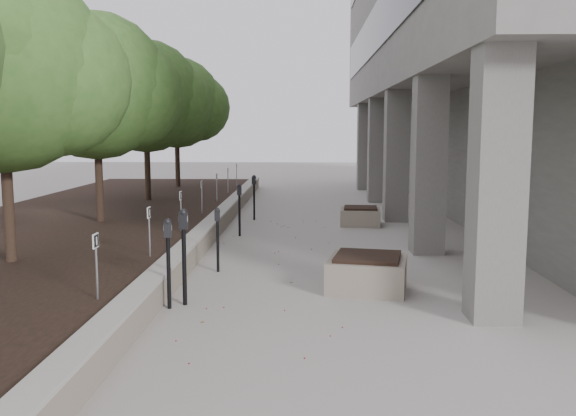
# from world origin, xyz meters

# --- Properties ---
(ground) EXTENTS (90.00, 90.00, 0.00)m
(ground) POSITION_xyz_m (0.00, 0.00, 0.00)
(ground) COLOR #9D9891
(ground) RESTS_ON ground
(retaining_wall) EXTENTS (0.39, 26.00, 0.50)m
(retaining_wall) POSITION_xyz_m (-1.82, 9.00, 0.25)
(retaining_wall) COLOR gray
(retaining_wall) RESTS_ON ground
(planting_bed) EXTENTS (7.00, 26.00, 0.40)m
(planting_bed) POSITION_xyz_m (-5.50, 9.00, 0.20)
(planting_bed) COLOR black
(planting_bed) RESTS_ON ground
(crabapple_tree_2) EXTENTS (4.60, 4.00, 5.44)m
(crabapple_tree_2) POSITION_xyz_m (-4.80, 3.00, 3.12)
(crabapple_tree_2) COLOR #345F24
(crabapple_tree_2) RESTS_ON planting_bed
(crabapple_tree_3) EXTENTS (4.60, 4.00, 5.44)m
(crabapple_tree_3) POSITION_xyz_m (-4.80, 8.00, 3.12)
(crabapple_tree_3) COLOR #345F24
(crabapple_tree_3) RESTS_ON planting_bed
(crabapple_tree_4) EXTENTS (4.60, 4.00, 5.44)m
(crabapple_tree_4) POSITION_xyz_m (-4.80, 13.00, 3.12)
(crabapple_tree_4) COLOR #345F24
(crabapple_tree_4) RESTS_ON planting_bed
(crabapple_tree_5) EXTENTS (4.60, 4.00, 5.44)m
(crabapple_tree_5) POSITION_xyz_m (-4.80, 18.00, 3.12)
(crabapple_tree_5) COLOR #345F24
(crabapple_tree_5) RESTS_ON planting_bed
(parking_sign_2) EXTENTS (0.04, 0.22, 0.96)m
(parking_sign_2) POSITION_xyz_m (-2.35, 0.50, 0.88)
(parking_sign_2) COLOR black
(parking_sign_2) RESTS_ON planting_bed
(parking_sign_3) EXTENTS (0.04, 0.22, 0.96)m
(parking_sign_3) POSITION_xyz_m (-2.35, 3.50, 0.88)
(parking_sign_3) COLOR black
(parking_sign_3) RESTS_ON planting_bed
(parking_sign_4) EXTENTS (0.04, 0.22, 0.96)m
(parking_sign_4) POSITION_xyz_m (-2.35, 6.50, 0.88)
(parking_sign_4) COLOR black
(parking_sign_4) RESTS_ON planting_bed
(parking_sign_5) EXTENTS (0.04, 0.22, 0.96)m
(parking_sign_5) POSITION_xyz_m (-2.35, 9.50, 0.88)
(parking_sign_5) COLOR black
(parking_sign_5) RESTS_ON planting_bed
(parking_sign_6) EXTENTS (0.04, 0.22, 0.96)m
(parking_sign_6) POSITION_xyz_m (-2.35, 12.50, 0.88)
(parking_sign_6) COLOR black
(parking_sign_6) RESTS_ON planting_bed
(parking_sign_7) EXTENTS (0.04, 0.22, 0.96)m
(parking_sign_7) POSITION_xyz_m (-2.35, 15.50, 0.88)
(parking_sign_7) COLOR black
(parking_sign_7) RESTS_ON planting_bed
(parking_sign_8) EXTENTS (0.04, 0.22, 0.96)m
(parking_sign_8) POSITION_xyz_m (-2.35, 18.50, 0.88)
(parking_sign_8) COLOR black
(parking_sign_8) RESTS_ON planting_bed
(parking_meter_1) EXTENTS (0.16, 0.11, 1.57)m
(parking_meter_1) POSITION_xyz_m (-1.32, 1.63, 0.78)
(parking_meter_1) COLOR black
(parking_meter_1) RESTS_ON ground
(parking_meter_2) EXTENTS (0.16, 0.13, 1.44)m
(parking_meter_2) POSITION_xyz_m (-1.53, 1.42, 0.72)
(parking_meter_2) COLOR black
(parking_meter_2) RESTS_ON ground
(parking_meter_3) EXTENTS (0.13, 0.10, 1.29)m
(parking_meter_3) POSITION_xyz_m (-1.11, 3.96, 0.65)
(parking_meter_3) COLOR black
(parking_meter_3) RESTS_ON ground
(parking_meter_4) EXTENTS (0.15, 0.12, 1.39)m
(parking_meter_4) POSITION_xyz_m (-1.12, 8.08, 0.69)
(parking_meter_4) COLOR black
(parking_meter_4) RESTS_ON ground
(parking_meter_5) EXTENTS (0.17, 0.14, 1.41)m
(parking_meter_5) POSITION_xyz_m (-0.97, 11.04, 0.71)
(parking_meter_5) COLOR black
(parking_meter_5) RESTS_ON ground
(planter_front) EXTENTS (1.57, 1.57, 0.62)m
(planter_front) POSITION_xyz_m (1.72, 2.69, 0.31)
(planter_front) COLOR gray
(planter_front) RESTS_ON ground
(planter_back) EXTENTS (1.25, 1.25, 0.54)m
(planter_back) POSITION_xyz_m (2.25, 10.13, 0.27)
(planter_back) COLOR gray
(planter_back) RESTS_ON ground
(berry_scatter) EXTENTS (3.30, 14.10, 0.02)m
(berry_scatter) POSITION_xyz_m (-0.10, 5.00, 0.01)
(berry_scatter) COLOR maroon
(berry_scatter) RESTS_ON ground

